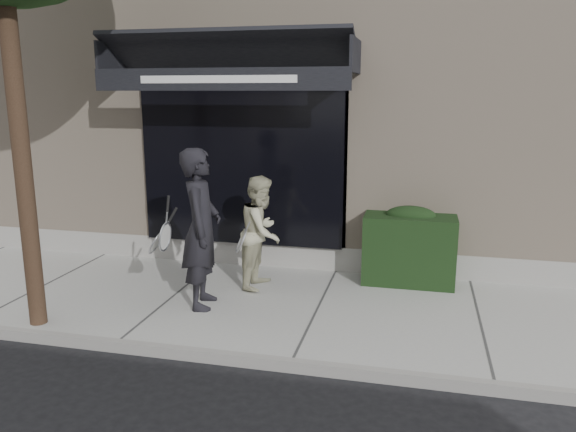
# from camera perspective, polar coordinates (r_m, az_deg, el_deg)

# --- Properties ---
(ground) EXTENTS (80.00, 80.00, 0.00)m
(ground) POSITION_cam_1_polar(r_m,az_deg,el_deg) (7.44, 3.12, -10.00)
(ground) COLOR black
(ground) RESTS_ON ground
(sidewalk) EXTENTS (20.00, 3.00, 0.12)m
(sidewalk) POSITION_cam_1_polar(r_m,az_deg,el_deg) (7.42, 3.12, -9.57)
(sidewalk) COLOR #9B9B96
(sidewalk) RESTS_ON ground
(curb) EXTENTS (20.00, 0.10, 0.14)m
(curb) POSITION_cam_1_polar(r_m,az_deg,el_deg) (6.04, 0.41, -14.91)
(curb) COLOR gray
(curb) RESTS_ON ground
(building_facade) EXTENTS (14.30, 8.04, 5.64)m
(building_facade) POSITION_cam_1_polar(r_m,az_deg,el_deg) (11.79, 7.63, 11.89)
(building_facade) COLOR #C5AF97
(building_facade) RESTS_ON ground
(hedge) EXTENTS (1.30, 0.70, 1.14)m
(hedge) POSITION_cam_1_polar(r_m,az_deg,el_deg) (8.32, 12.21, -3.04)
(hedge) COLOR black
(hedge) RESTS_ON sidewalk
(pedestrian_front) EXTENTS (0.88, 0.95, 2.05)m
(pedestrian_front) POSITION_cam_1_polar(r_m,az_deg,el_deg) (7.21, -8.83, -1.29)
(pedestrian_front) COLOR black
(pedestrian_front) RESTS_ON sidewalk
(pedestrian_back) EXTENTS (0.67, 0.82, 1.60)m
(pedestrian_back) POSITION_cam_1_polar(r_m,az_deg,el_deg) (7.91, -2.70, -1.63)
(pedestrian_back) COLOR #BAB795
(pedestrian_back) RESTS_ON sidewalk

